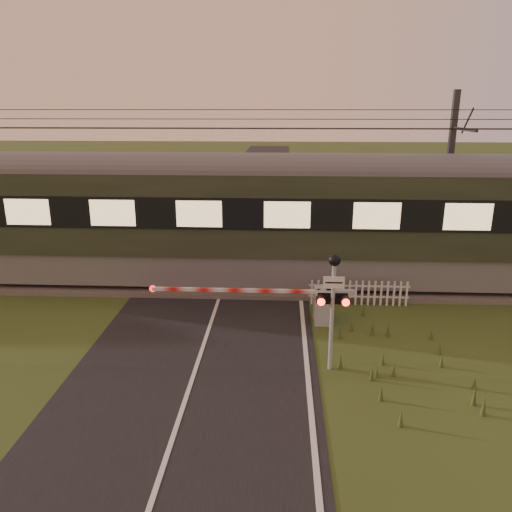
# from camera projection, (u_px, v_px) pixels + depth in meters

# --- Properties ---
(ground) EXTENTS (160.00, 160.00, 0.00)m
(ground) POSITION_uv_depth(u_px,v_px,m) (194.00, 374.00, 12.10)
(ground) COLOR #35451A
(ground) RESTS_ON ground
(road) EXTENTS (6.00, 140.00, 0.03)m
(road) POSITION_uv_depth(u_px,v_px,m) (193.00, 378.00, 11.87)
(road) COLOR black
(road) RESTS_ON ground
(track_bed) EXTENTS (140.00, 3.40, 0.39)m
(track_bed) POSITION_uv_depth(u_px,v_px,m) (224.00, 281.00, 18.29)
(track_bed) COLOR #47423D
(track_bed) RESTS_ON ground
(overhead_wires) EXTENTS (120.00, 0.62, 0.62)m
(overhead_wires) POSITION_uv_depth(u_px,v_px,m) (221.00, 121.00, 16.65)
(overhead_wires) COLOR black
(overhead_wires) RESTS_ON ground
(boom_gate) EXTENTS (6.15, 0.79, 1.05)m
(boom_gate) POSITION_uv_depth(u_px,v_px,m) (313.00, 303.00, 14.88)
(boom_gate) COLOR gray
(boom_gate) RESTS_ON ground
(crossing_signal) EXTENTS (0.75, 0.33, 2.96)m
(crossing_signal) POSITION_uv_depth(u_px,v_px,m) (333.00, 292.00, 11.75)
(crossing_signal) COLOR gray
(crossing_signal) RESTS_ON ground
(picket_fence) EXTENTS (3.25, 0.07, 0.83)m
(picket_fence) POSITION_uv_depth(u_px,v_px,m) (359.00, 293.00, 16.14)
(picket_fence) COLOR silver
(picket_fence) RESTS_ON ground
(catenary_mast) EXTENTS (0.21, 2.46, 6.80)m
(catenary_mast) POSITION_uv_depth(u_px,v_px,m) (448.00, 179.00, 18.98)
(catenary_mast) COLOR #2D2D30
(catenary_mast) RESTS_ON ground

